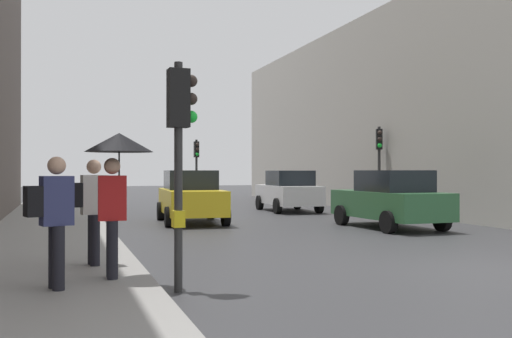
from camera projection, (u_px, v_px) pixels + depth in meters
ground_plane at (478, 269)px, 10.22m from camera, size 120.00×120.00×0.00m
sidewalk_kerb at (49, 242)px, 13.59m from camera, size 3.11×40.00×0.16m
building_facade_right at (439, 121)px, 30.15m from camera, size 12.00×26.06×8.64m
traffic_light_mid_street at (379, 154)px, 23.72m from camera, size 0.34×0.45×3.56m
traffic_light_near_left at (180, 133)px, 8.33m from camera, size 0.43×0.25×3.30m
traffic_light_far_median at (197, 159)px, 30.71m from camera, size 0.24×0.43×3.41m
car_green_estate at (390, 199)px, 17.60m from camera, size 2.10×4.24×1.76m
car_yellow_taxi at (191, 197)px, 19.48m from camera, size 2.25×4.32×1.76m
car_white_compact at (288, 191)px, 24.98m from camera, size 2.21×4.30×1.76m
pedestrian_with_umbrella at (117, 164)px, 8.55m from camera, size 1.00×1.00×2.14m
pedestrian_with_grey_backpack at (53, 214)px, 7.70m from camera, size 0.65×0.42×1.77m
pedestrian_with_black_backpack at (91, 205)px, 9.70m from camera, size 0.63×0.38×1.77m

